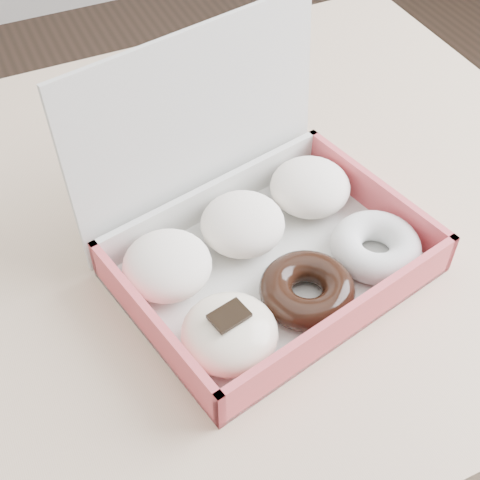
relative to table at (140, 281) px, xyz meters
name	(u,v)px	position (x,y,z in m)	size (l,w,h in m)	color
table	(140,281)	(0.00, 0.00, 0.00)	(1.20, 0.80, 0.75)	tan
donut_box	(260,242)	(0.12, -0.10, 0.12)	(0.37, 0.33, 0.24)	silver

